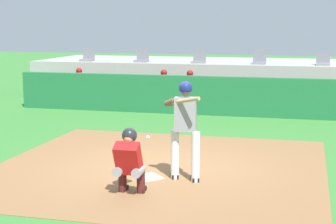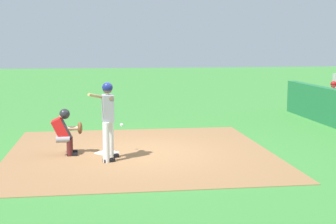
{
  "view_description": "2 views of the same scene",
  "coord_description": "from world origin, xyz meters",
  "px_view_note": "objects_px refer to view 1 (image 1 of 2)",
  "views": [
    {
      "loc": [
        2.78,
        -10.07,
        2.8
      ],
      "look_at": [
        0.0,
        0.7,
        1.0
      ],
      "focal_mm": 58.32,
      "sensor_mm": 36.0,
      "label": 1
    },
    {
      "loc": [
        11.7,
        -0.94,
        2.69
      ],
      "look_at": [
        0.0,
        0.7,
        1.0
      ],
      "focal_mm": 52.13,
      "sensor_mm": 36.0,
      "label": 2
    }
  ],
  "objects_px": {
    "batter_at_plate": "(185,124)",
    "dugout_player_2": "(189,89)",
    "home_plate": "(148,177)",
    "stadium_seat_2": "(199,59)",
    "stadium_seat_0": "(88,58)",
    "stadium_seat_3": "(259,60)",
    "catcher_crouched": "(129,159)",
    "dugout_player_0": "(78,86)",
    "dugout_player_1": "(163,89)",
    "stadium_seat_1": "(142,58)",
    "stadium_seat_4": "(323,61)"
  },
  "relations": [
    {
      "from": "batter_at_plate",
      "to": "dugout_player_2",
      "type": "height_order",
      "value": "batter_at_plate"
    },
    {
      "from": "home_plate",
      "to": "stadium_seat_2",
      "type": "distance_m",
      "value": 10.35
    },
    {
      "from": "stadium_seat_0",
      "to": "stadium_seat_2",
      "type": "bearing_deg",
      "value": 0.0
    },
    {
      "from": "stadium_seat_3",
      "to": "catcher_crouched",
      "type": "bearing_deg",
      "value": -95.62
    },
    {
      "from": "home_plate",
      "to": "catcher_crouched",
      "type": "xyz_separation_m",
      "value": [
        -0.01,
        -0.98,
        0.58
      ]
    },
    {
      "from": "home_plate",
      "to": "stadium_seat_0",
      "type": "height_order",
      "value": "stadium_seat_0"
    },
    {
      "from": "dugout_player_0",
      "to": "stadium_seat_0",
      "type": "distance_m",
      "value": 2.26
    },
    {
      "from": "batter_at_plate",
      "to": "stadium_seat_0",
      "type": "bearing_deg",
      "value": 121.03
    },
    {
      "from": "dugout_player_2",
      "to": "dugout_player_1",
      "type": "bearing_deg",
      "value": 180.0
    },
    {
      "from": "home_plate",
      "to": "stadium_seat_1",
      "type": "xyz_separation_m",
      "value": [
        -3.25,
        10.18,
        1.51
      ]
    },
    {
      "from": "batter_at_plate",
      "to": "stadium_seat_1",
      "type": "relative_size",
      "value": 3.76
    },
    {
      "from": "catcher_crouched",
      "to": "stadium_seat_2",
      "type": "distance_m",
      "value": 11.25
    },
    {
      "from": "stadium_seat_0",
      "to": "batter_at_plate",
      "type": "bearing_deg",
      "value": -58.97
    },
    {
      "from": "dugout_player_0",
      "to": "stadium_seat_2",
      "type": "bearing_deg",
      "value": 27.79
    },
    {
      "from": "stadium_seat_0",
      "to": "stadium_seat_1",
      "type": "distance_m",
      "value": 2.17
    },
    {
      "from": "catcher_crouched",
      "to": "dugout_player_0",
      "type": "bearing_deg",
      "value": 118.38
    },
    {
      "from": "catcher_crouched",
      "to": "stadium_seat_3",
      "type": "height_order",
      "value": "stadium_seat_3"
    },
    {
      "from": "home_plate",
      "to": "stadium_seat_1",
      "type": "relative_size",
      "value": 0.92
    },
    {
      "from": "stadium_seat_1",
      "to": "stadium_seat_2",
      "type": "bearing_deg",
      "value": 0.0
    },
    {
      "from": "stadium_seat_4",
      "to": "batter_at_plate",
      "type": "bearing_deg",
      "value": -104.15
    },
    {
      "from": "dugout_player_0",
      "to": "stadium_seat_4",
      "type": "bearing_deg",
      "value": 13.95
    },
    {
      "from": "stadium_seat_2",
      "to": "batter_at_plate",
      "type": "bearing_deg",
      "value": -80.09
    },
    {
      "from": "batter_at_plate",
      "to": "stadium_seat_0",
      "type": "xyz_separation_m",
      "value": [
        -6.11,
        10.15,
        0.5
      ]
    },
    {
      "from": "dugout_player_1",
      "to": "stadium_seat_4",
      "type": "height_order",
      "value": "stadium_seat_4"
    },
    {
      "from": "home_plate",
      "to": "dugout_player_1",
      "type": "height_order",
      "value": "dugout_player_1"
    },
    {
      "from": "home_plate",
      "to": "stadium_seat_4",
      "type": "distance_m",
      "value": 10.79
    },
    {
      "from": "stadium_seat_1",
      "to": "stadium_seat_4",
      "type": "height_order",
      "value": "same"
    },
    {
      "from": "catcher_crouched",
      "to": "home_plate",
      "type": "bearing_deg",
      "value": 89.15
    },
    {
      "from": "dugout_player_0",
      "to": "stadium_seat_2",
      "type": "relative_size",
      "value": 2.71
    },
    {
      "from": "home_plate",
      "to": "catcher_crouched",
      "type": "bearing_deg",
      "value": -90.85
    },
    {
      "from": "home_plate",
      "to": "dugout_player_2",
      "type": "bearing_deg",
      "value": 97.01
    },
    {
      "from": "home_plate",
      "to": "dugout_player_1",
      "type": "distance_m",
      "value": 8.39
    },
    {
      "from": "stadium_seat_0",
      "to": "stadium_seat_4",
      "type": "bearing_deg",
      "value": 0.0
    },
    {
      "from": "stadium_seat_3",
      "to": "batter_at_plate",
      "type": "bearing_deg",
      "value": -92.22
    },
    {
      "from": "catcher_crouched",
      "to": "dugout_player_0",
      "type": "distance_m",
      "value": 10.37
    },
    {
      "from": "dugout_player_2",
      "to": "stadium_seat_1",
      "type": "xyz_separation_m",
      "value": [
        -2.25,
        2.03,
        0.86
      ]
    },
    {
      "from": "dugout_player_1",
      "to": "stadium_seat_1",
      "type": "distance_m",
      "value": 2.59
    },
    {
      "from": "stadium_seat_1",
      "to": "stadium_seat_0",
      "type": "bearing_deg",
      "value": 180.0
    },
    {
      "from": "stadium_seat_3",
      "to": "stadium_seat_4",
      "type": "height_order",
      "value": "same"
    },
    {
      "from": "home_plate",
      "to": "catcher_crouched",
      "type": "height_order",
      "value": "catcher_crouched"
    },
    {
      "from": "batter_at_plate",
      "to": "dugout_player_0",
      "type": "xyz_separation_m",
      "value": [
        -5.63,
        8.12,
        -0.36
      ]
    },
    {
      "from": "batter_at_plate",
      "to": "stadium_seat_3",
      "type": "bearing_deg",
      "value": 87.78
    },
    {
      "from": "catcher_crouched",
      "to": "dugout_player_0",
      "type": "xyz_separation_m",
      "value": [
        -4.93,
        9.12,
        0.07
      ]
    },
    {
      "from": "catcher_crouched",
      "to": "batter_at_plate",
      "type": "bearing_deg",
      "value": 54.97
    },
    {
      "from": "dugout_player_1",
      "to": "stadium_seat_3",
      "type": "distance_m",
      "value": 3.71
    },
    {
      "from": "home_plate",
      "to": "batter_at_plate",
      "type": "bearing_deg",
      "value": 2.13
    },
    {
      "from": "stadium_seat_0",
      "to": "stadium_seat_4",
      "type": "height_order",
      "value": "same"
    },
    {
      "from": "dugout_player_1",
      "to": "stadium_seat_2",
      "type": "bearing_deg",
      "value": 68.32
    },
    {
      "from": "dugout_player_2",
      "to": "stadium_seat_0",
      "type": "xyz_separation_m",
      "value": [
        -4.41,
        2.03,
        0.86
      ]
    },
    {
      "from": "stadium_seat_4",
      "to": "stadium_seat_1",
      "type": "bearing_deg",
      "value": 180.0
    }
  ]
}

